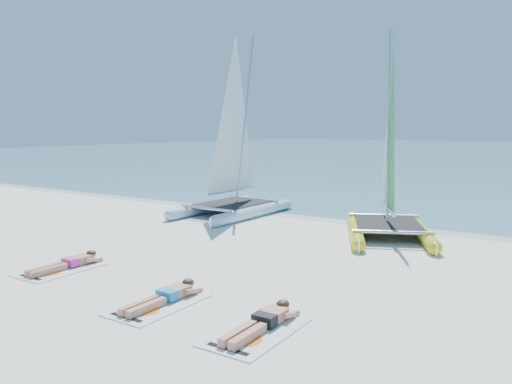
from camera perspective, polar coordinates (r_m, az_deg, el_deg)
ground at (r=12.56m, az=0.49°, el=-7.09°), size 140.00×140.00×0.00m
wet_sand_strip at (r=17.34m, az=10.30°, el=-3.16°), size 140.00×1.40×0.01m
catamaran_blue at (r=17.98m, az=-2.59°, el=3.77°), size 2.51×5.01×6.74m
catamaran_yellow at (r=15.21m, az=14.85°, el=2.80°), size 3.91×5.13×6.31m
towel_a at (r=11.99m, az=-21.32°, el=-8.24°), size 1.00×1.85×0.02m
sunbather_a at (r=12.07m, az=-20.60°, el=-7.57°), size 0.37×1.73×0.26m
towel_b at (r=9.24m, az=-11.11°, el=-12.52°), size 1.00×1.85×0.02m
sunbather_b at (r=9.33m, az=-10.29°, el=-11.58°), size 0.37×1.73×0.26m
towel_c at (r=7.97m, az=0.06°, el=-15.67°), size 1.00×1.85×0.02m
sunbather_c at (r=8.08m, az=0.82°, el=-14.51°), size 0.37×1.73×0.26m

